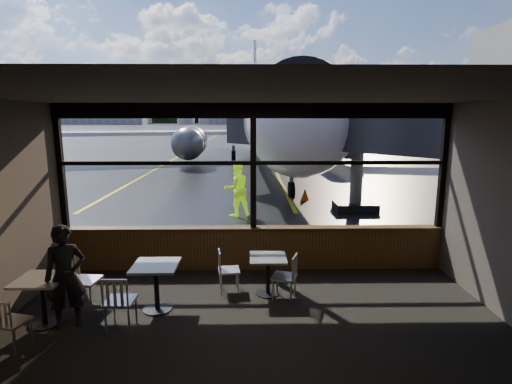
{
  "coord_description": "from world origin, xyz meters",
  "views": [
    {
      "loc": [
        -0.07,
        -8.18,
        3.23
      ],
      "look_at": [
        0.07,
        1.0,
        1.5
      ],
      "focal_mm": 28.0,
      "sensor_mm": 36.0,
      "label": 1
    }
  ],
  "objects_px": {
    "airliner": "(267,83)",
    "cafe_table_left": "(43,302)",
    "chair_mid_s": "(120,301)",
    "passenger": "(66,277)",
    "cafe_table_mid": "(157,288)",
    "chair_mid_w": "(85,281)",
    "cafe_table_near": "(268,276)",
    "chair_near_e": "(284,277)",
    "jet_bridge": "(357,145)",
    "chair_left_s": "(12,323)",
    "ground_crew": "(237,189)",
    "chair_near_w": "(229,271)",
    "cone_nose": "(305,194)"
  },
  "relations": [
    {
      "from": "airliner",
      "to": "cafe_table_left",
      "type": "distance_m",
      "value": 23.26
    },
    {
      "from": "chair_mid_s",
      "to": "passenger",
      "type": "relative_size",
      "value": 0.56
    },
    {
      "from": "cafe_table_mid",
      "to": "chair_mid_w",
      "type": "distance_m",
      "value": 1.25
    },
    {
      "from": "cafe_table_near",
      "to": "chair_near_e",
      "type": "xyz_separation_m",
      "value": [
        0.28,
        -0.22,
        0.06
      ]
    },
    {
      "from": "airliner",
      "to": "jet_bridge",
      "type": "bearing_deg",
      "value": -82.64
    },
    {
      "from": "cafe_table_left",
      "to": "chair_near_e",
      "type": "relative_size",
      "value": 0.91
    },
    {
      "from": "airliner",
      "to": "chair_mid_s",
      "type": "xyz_separation_m",
      "value": [
        -3.17,
        -22.39,
        -5.09
      ]
    },
    {
      "from": "chair_mid_s",
      "to": "passenger",
      "type": "height_order",
      "value": "passenger"
    },
    {
      "from": "chair_left_s",
      "to": "passenger",
      "type": "height_order",
      "value": "passenger"
    },
    {
      "from": "chair_left_s",
      "to": "ground_crew",
      "type": "bearing_deg",
      "value": 83.85
    },
    {
      "from": "passenger",
      "to": "cafe_table_near",
      "type": "bearing_deg",
      "value": -4.74
    },
    {
      "from": "cafe_table_mid",
      "to": "passenger",
      "type": "distance_m",
      "value": 1.41
    },
    {
      "from": "cafe_table_mid",
      "to": "chair_near_w",
      "type": "bearing_deg",
      "value": 32.2
    },
    {
      "from": "chair_mid_w",
      "to": "chair_left_s",
      "type": "bearing_deg",
      "value": -15.34
    },
    {
      "from": "chair_mid_w",
      "to": "ground_crew",
      "type": "distance_m",
      "value": 6.92
    },
    {
      "from": "chair_left_s",
      "to": "passenger",
      "type": "bearing_deg",
      "value": 66.48
    },
    {
      "from": "jet_bridge",
      "to": "cafe_table_left",
      "type": "xyz_separation_m",
      "value": [
        -6.92,
        -7.82,
        -1.9
      ]
    },
    {
      "from": "chair_mid_s",
      "to": "jet_bridge",
      "type": "bearing_deg",
      "value": 56.61
    },
    {
      "from": "chair_left_s",
      "to": "cone_nose",
      "type": "xyz_separation_m",
      "value": [
        5.5,
        10.22,
        -0.17
      ]
    },
    {
      "from": "airliner",
      "to": "chair_near_e",
      "type": "xyz_separation_m",
      "value": [
        -0.57,
        -21.42,
        -5.12
      ]
    },
    {
      "from": "chair_near_w",
      "to": "cafe_table_near",
      "type": "bearing_deg",
      "value": 70.02
    },
    {
      "from": "chair_mid_w",
      "to": "chair_left_s",
      "type": "relative_size",
      "value": 1.18
    },
    {
      "from": "cafe_table_mid",
      "to": "passenger",
      "type": "bearing_deg",
      "value": -158.52
    },
    {
      "from": "jet_bridge",
      "to": "chair_left_s",
      "type": "height_order",
      "value": "jet_bridge"
    },
    {
      "from": "chair_near_e",
      "to": "cone_nose",
      "type": "height_order",
      "value": "chair_near_e"
    },
    {
      "from": "chair_near_w",
      "to": "passenger",
      "type": "relative_size",
      "value": 0.49
    },
    {
      "from": "cafe_table_near",
      "to": "passenger",
      "type": "bearing_deg",
      "value": -161.16
    },
    {
      "from": "cone_nose",
      "to": "chair_left_s",
      "type": "bearing_deg",
      "value": -118.29
    },
    {
      "from": "chair_near_e",
      "to": "cone_nose",
      "type": "xyz_separation_m",
      "value": [
        1.57,
        8.73,
        -0.19
      ]
    },
    {
      "from": "cafe_table_left",
      "to": "chair_mid_w",
      "type": "distance_m",
      "value": 0.73
    },
    {
      "from": "cafe_table_left",
      "to": "chair_mid_s",
      "type": "xyz_separation_m",
      "value": [
        1.26,
        -0.15,
        0.06
      ]
    },
    {
      "from": "airliner",
      "to": "cone_nose",
      "type": "relative_size",
      "value": 78.43
    },
    {
      "from": "cafe_table_left",
      "to": "chair_near_e",
      "type": "distance_m",
      "value": 3.94
    },
    {
      "from": "cafe_table_left",
      "to": "passenger",
      "type": "xyz_separation_m",
      "value": [
        0.41,
        -0.04,
        0.43
      ]
    },
    {
      "from": "cafe_table_mid",
      "to": "chair_left_s",
      "type": "height_order",
      "value": "cafe_table_mid"
    },
    {
      "from": "chair_mid_w",
      "to": "cafe_table_left",
      "type": "bearing_deg",
      "value": -29.61
    },
    {
      "from": "chair_left_s",
      "to": "cafe_table_left",
      "type": "bearing_deg",
      "value": 97.35
    },
    {
      "from": "jet_bridge",
      "to": "cafe_table_mid",
      "type": "xyz_separation_m",
      "value": [
        -5.25,
        -7.36,
        -1.88
      ]
    },
    {
      "from": "jet_bridge",
      "to": "chair_near_w",
      "type": "relative_size",
      "value": 13.0
    },
    {
      "from": "cafe_table_near",
      "to": "cone_nose",
      "type": "relative_size",
      "value": 1.57
    },
    {
      "from": "jet_bridge",
      "to": "chair_near_e",
      "type": "xyz_separation_m",
      "value": [
        -3.06,
        -7.0,
        -1.86
      ]
    },
    {
      "from": "ground_crew",
      "to": "cone_nose",
      "type": "bearing_deg",
      "value": -162.37
    },
    {
      "from": "chair_mid_w",
      "to": "cafe_table_near",
      "type": "bearing_deg",
      "value": 105.09
    },
    {
      "from": "chair_mid_s",
      "to": "ground_crew",
      "type": "xyz_separation_m",
      "value": [
        1.55,
        7.21,
        0.44
      ]
    },
    {
      "from": "chair_near_w",
      "to": "chair_left_s",
      "type": "height_order",
      "value": "same"
    },
    {
      "from": "chair_near_w",
      "to": "ground_crew",
      "type": "relative_size",
      "value": 0.45
    },
    {
      "from": "airliner",
      "to": "ground_crew",
      "type": "distance_m",
      "value": 15.96
    },
    {
      "from": "chair_near_e",
      "to": "chair_near_w",
      "type": "height_order",
      "value": "chair_near_e"
    },
    {
      "from": "cafe_table_mid",
      "to": "chair_near_e",
      "type": "height_order",
      "value": "chair_near_e"
    },
    {
      "from": "cafe_table_mid",
      "to": "cafe_table_left",
      "type": "distance_m",
      "value": 1.73
    }
  ]
}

